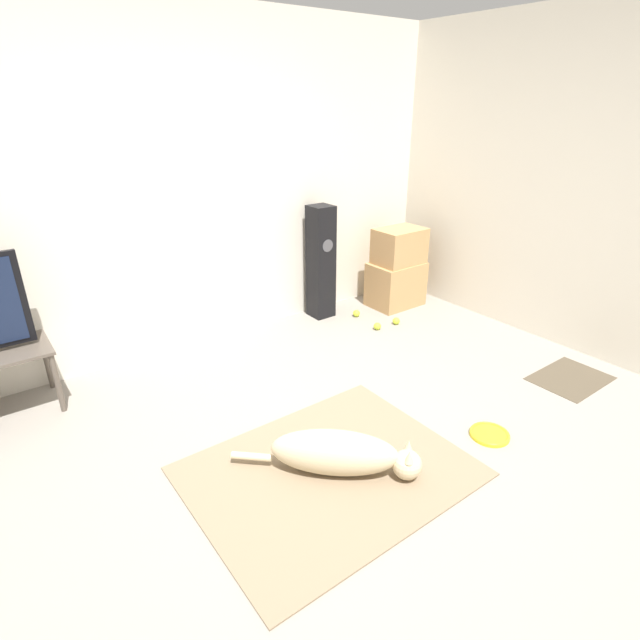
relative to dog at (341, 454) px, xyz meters
The scene contains 13 objects.
ground_plane 0.18m from the dog, 144.11° to the right, with size 12.00×12.00×0.00m, color gray.
wall_back 2.33m from the dog, 92.59° to the left, with size 8.00×0.06×2.55m.
wall_right 2.76m from the dog, ahead, with size 0.06×8.00×2.55m.
area_rug 0.15m from the dog, 134.21° to the left, with size 1.48×1.16×0.01m.
dog is the anchor object (origin of this frame).
frisbee 0.99m from the dog, 16.85° to the right, with size 0.24×0.24×0.03m.
cardboard_box_lower 2.56m from the dog, 38.94° to the left, with size 0.51×0.37×0.43m.
cardboard_box_upper 2.61m from the dog, 38.69° to the left, with size 0.46×0.33×0.34m.
floor_speaker 2.25m from the dog, 56.08° to the left, with size 0.20×0.21×1.04m.
tennis_ball_by_boxes 2.19m from the dog, 47.23° to the left, with size 0.07×0.07×0.07m.
tennis_ball_near_speaker 1.92m from the dog, 41.32° to the left, with size 0.07×0.07×0.07m.
tennis_ball_loose_on_carpet 2.08m from the dog, 36.98° to the left, with size 0.07×0.07×0.07m.
door_mat 2.02m from the dog, ahead, with size 0.58×0.41×0.01m.
Camera 1 is at (-1.30, -1.61, 1.90)m, focal length 28.00 mm.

